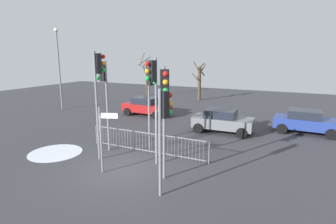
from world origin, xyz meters
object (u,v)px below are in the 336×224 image
(traffic_light_foreground_left, at_px, (164,118))
(direction_sign_post, at_px, (102,136))
(traffic_light_mid_left, at_px, (153,88))
(bare_tree_left, at_px, (199,81))
(car_blue_mid, at_px, (306,121))
(traffic_light_foreground_right, at_px, (104,86))
(car_grey_near, at_px, (222,120))
(traffic_light_rear_left, at_px, (165,99))
(car_red_far, at_px, (146,106))
(bare_tree_centre, at_px, (146,76))
(traffic_light_rear_right, at_px, (98,82))
(traffic_light_mid_right, at_px, (151,89))
(street_lamp, at_px, (59,61))

(traffic_light_foreground_left, bearing_deg, direction_sign_post, -164.87)
(traffic_light_mid_left, xyz_separation_m, bare_tree_left, (-4.00, 17.76, -1.43))
(car_blue_mid, bearing_deg, traffic_light_foreground_right, -137.94)
(traffic_light_foreground_left, height_order, car_grey_near, traffic_light_foreground_left)
(car_grey_near, distance_m, bare_tree_left, 12.53)
(direction_sign_post, bearing_deg, traffic_light_mid_left, 26.73)
(car_blue_mid, bearing_deg, direction_sign_post, -125.30)
(traffic_light_rear_left, relative_size, car_red_far, 1.16)
(traffic_light_foreground_left, xyz_separation_m, bare_tree_centre, (-12.41, 20.39, -0.43))
(direction_sign_post, distance_m, bare_tree_left, 19.57)
(traffic_light_mid_left, bearing_deg, car_grey_near, -71.40)
(traffic_light_rear_right, bearing_deg, traffic_light_rear_left, 18.51)
(traffic_light_rear_right, distance_m, traffic_light_mid_right, 2.64)
(bare_tree_left, bearing_deg, car_blue_mid, -41.67)
(traffic_light_mid_left, xyz_separation_m, direction_sign_post, (-1.51, -1.65, -1.90))
(traffic_light_foreground_right, relative_size, direction_sign_post, 1.63)
(car_red_far, distance_m, bare_tree_centre, 10.95)
(traffic_light_rear_right, height_order, traffic_light_foreground_left, traffic_light_rear_right)
(traffic_light_foreground_left, bearing_deg, traffic_light_foreground_right, 174.38)
(traffic_light_mid_right, height_order, bare_tree_left, traffic_light_mid_right)
(car_red_far, height_order, bare_tree_centre, bare_tree_centre)
(street_lamp, bearing_deg, car_blue_mid, 2.50)
(traffic_light_mid_left, height_order, bare_tree_centre, bare_tree_centre)
(direction_sign_post, bearing_deg, street_lamp, 121.62)
(direction_sign_post, height_order, car_grey_near, direction_sign_post)
(car_red_far, height_order, bare_tree_left, bare_tree_left)
(bare_tree_centre, bearing_deg, traffic_light_foreground_left, -58.68)
(direction_sign_post, bearing_deg, car_grey_near, 49.50)
(bare_tree_left, bearing_deg, traffic_light_rear_right, -85.61)
(traffic_light_rear_left, bearing_deg, traffic_light_mid_left, -80.22)
(traffic_light_rear_right, height_order, traffic_light_rear_left, traffic_light_rear_right)
(traffic_light_rear_right, relative_size, traffic_light_foreground_right, 1.10)
(traffic_light_mid_right, height_order, traffic_light_foreground_right, traffic_light_foreground_right)
(traffic_light_foreground_right, height_order, bare_tree_left, traffic_light_foreground_right)
(car_blue_mid, bearing_deg, bare_tree_left, 140.17)
(traffic_light_mid_right, distance_m, traffic_light_foreground_left, 4.70)
(traffic_light_mid_left, height_order, traffic_light_rear_left, traffic_light_mid_left)
(traffic_light_foreground_right, relative_size, bare_tree_left, 1.09)
(street_lamp, bearing_deg, traffic_light_foreground_right, -33.96)
(traffic_light_mid_left, bearing_deg, traffic_light_foreground_left, 156.54)
(traffic_light_rear_left, xyz_separation_m, car_blue_mid, (5.16, 9.78, -2.51))
(car_grey_near, distance_m, car_red_far, 7.21)
(traffic_light_mid_left, distance_m, street_lamp, 15.78)
(traffic_light_mid_right, height_order, car_blue_mid, traffic_light_mid_right)
(traffic_light_mid_right, xyz_separation_m, street_lamp, (-12.67, 6.08, 1.12))
(traffic_light_mid_right, bearing_deg, direction_sign_post, 8.47)
(traffic_light_foreground_right, xyz_separation_m, car_grey_near, (4.59, 5.89, -2.60))
(traffic_light_mid_right, bearing_deg, traffic_light_rear_left, 53.75)
(traffic_light_mid_right, xyz_separation_m, traffic_light_rear_left, (2.15, -2.83, 0.05))
(traffic_light_foreground_right, xyz_separation_m, traffic_light_foreground_left, (4.75, -2.85, -0.57))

